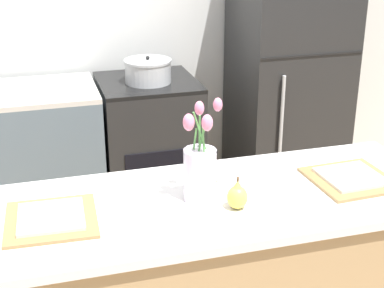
# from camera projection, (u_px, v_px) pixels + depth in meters

# --- Properties ---
(stove_range) EXTENTS (0.60, 0.61, 0.91)m
(stove_range) POSITION_uv_depth(u_px,v_px,m) (149.00, 148.00, 3.80)
(stove_range) COLOR black
(stove_range) RESTS_ON ground_plane
(refrigerator) EXTENTS (0.68, 0.67, 1.74)m
(refrigerator) POSITION_uv_depth(u_px,v_px,m) (288.00, 75.00, 3.89)
(refrigerator) COLOR black
(refrigerator) RESTS_ON ground_plane
(flower_vase) EXTENTS (0.15, 0.12, 0.38)m
(flower_vase) POSITION_uv_depth(u_px,v_px,m) (200.00, 167.00, 2.13)
(flower_vase) COLOR silver
(flower_vase) RESTS_ON kitchen_island
(pear_figurine) EXTENTS (0.08, 0.08, 0.12)m
(pear_figurine) POSITION_uv_depth(u_px,v_px,m) (237.00, 196.00, 2.09)
(pear_figurine) COLOR #E5CC4C
(pear_figurine) RESTS_ON kitchen_island
(plate_setting_left) EXTENTS (0.32, 0.32, 0.02)m
(plate_setting_left) POSITION_uv_depth(u_px,v_px,m) (51.00, 219.00, 2.02)
(plate_setting_left) COLOR olive
(plate_setting_left) RESTS_ON kitchen_island
(plate_setting_right) EXTENTS (0.32, 0.32, 0.02)m
(plate_setting_right) POSITION_uv_depth(u_px,v_px,m) (351.00, 178.00, 2.32)
(plate_setting_right) COLOR olive
(plate_setting_right) RESTS_ON kitchen_island
(cooking_pot) EXTENTS (0.29, 0.29, 0.17)m
(cooking_pot) POSITION_uv_depth(u_px,v_px,m) (148.00, 71.00, 3.57)
(cooking_pot) COLOR #B2B5B7
(cooking_pot) RESTS_ON stove_range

